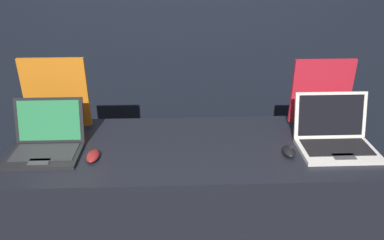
{
  "coord_description": "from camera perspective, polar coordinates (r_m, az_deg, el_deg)",
  "views": [
    {
      "loc": [
        -0.06,
        -1.34,
        1.95
      ],
      "look_at": [
        0.0,
        0.35,
        1.13
      ],
      "focal_mm": 35.0,
      "sensor_mm": 36.0,
      "label": 1
    }
  ],
  "objects": [
    {
      "name": "laptop_back",
      "position": [
        2.05,
        20.93,
        -2.36
      ],
      "size": [
        0.38,
        0.31,
        0.26
      ],
      "color": "silver",
      "rests_on": "display_counter"
    },
    {
      "name": "wall_back",
      "position": [
        2.89,
        -0.96,
        14.91
      ],
      "size": [
        8.0,
        0.05,
        2.8
      ],
      "color": "black",
      "rests_on": "ground_plane"
    },
    {
      "name": "display_counter",
      "position": [
        2.23,
        -0.07,
        -14.95
      ],
      "size": [
        1.89,
        0.69,
        0.98
      ],
      "color": "black",
      "rests_on": "ground_plane"
    },
    {
      "name": "promo_stand_back",
      "position": [
        2.21,
        19.03,
        3.65
      ],
      "size": [
        0.34,
        0.07,
        0.39
      ],
      "color": "black",
      "rests_on": "display_counter"
    },
    {
      "name": "promo_stand_front",
      "position": [
        2.16,
        -19.97,
        3.33
      ],
      "size": [
        0.35,
        0.07,
        0.41
      ],
      "color": "black",
      "rests_on": "display_counter"
    },
    {
      "name": "laptop_front",
      "position": [
        2.0,
        -21.32,
        -3.08
      ],
      "size": [
        0.35,
        0.31,
        0.25
      ],
      "color": "black",
      "rests_on": "display_counter"
    },
    {
      "name": "mouse_back",
      "position": [
        1.92,
        14.55,
        -4.66
      ],
      "size": [
        0.06,
        0.11,
        0.04
      ],
      "color": "black",
      "rests_on": "display_counter"
    },
    {
      "name": "mouse_front",
      "position": [
        1.89,
        -14.88,
        -5.31
      ],
      "size": [
        0.06,
        0.11,
        0.03
      ],
      "color": "maroon",
      "rests_on": "display_counter"
    }
  ]
}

